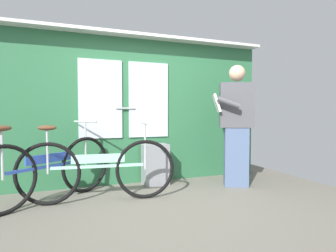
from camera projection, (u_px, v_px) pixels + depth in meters
ground_plane at (172, 215)px, 2.87m from camera, size 5.00×4.38×0.04m
train_door_wall at (138, 107)px, 4.11m from camera, size 4.00×0.28×2.16m
bicycle_near_door at (98, 169)px, 3.21m from camera, size 1.80×0.44×0.92m
bicycle_leaning_behind at (49, 169)px, 3.19m from camera, size 1.46×1.03×0.93m
passenger_reading_newspaper at (236, 123)px, 3.89m from camera, size 0.63×0.58×1.70m
trash_bin_by_wall at (155, 164)px, 4.02m from camera, size 0.36×0.28×0.59m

